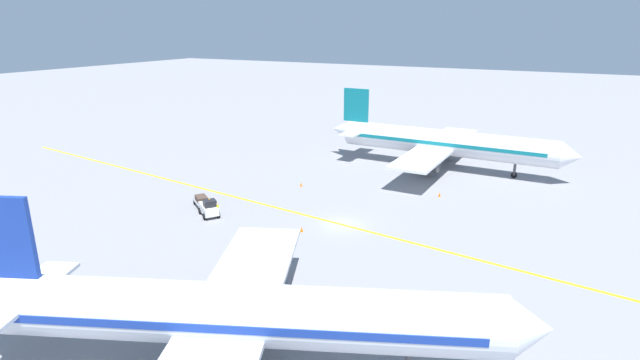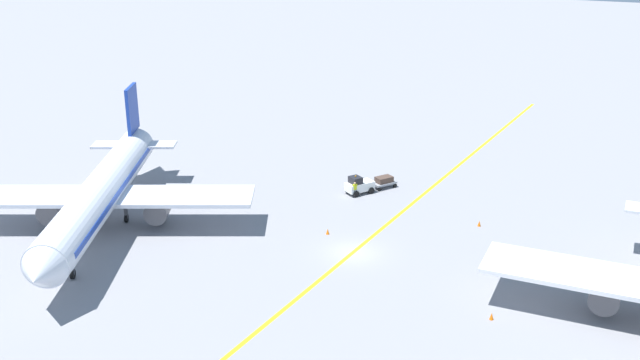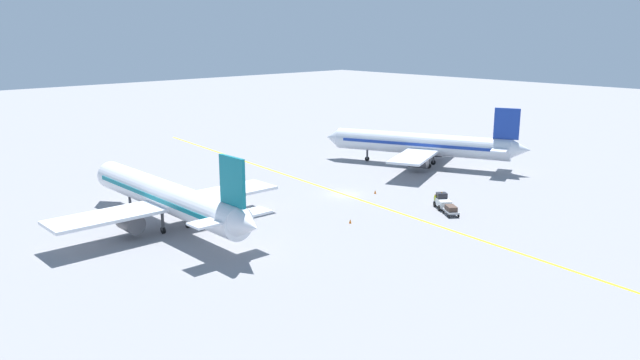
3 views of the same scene
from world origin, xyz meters
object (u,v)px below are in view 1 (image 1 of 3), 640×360
(baggage_tug_white, at_px, (209,208))
(baggage_cart_trailing, at_px, (202,200))
(airplane_adjacent_stand, at_px, (235,315))
(traffic_cone_near_nose, at_px, (301,184))
(airplane_at_gate, at_px, (442,143))
(traffic_cone_by_wingtip, at_px, (440,195))
(traffic_cone_mid_apron, at_px, (302,229))
(ground_crew_worker, at_px, (218,210))

(baggage_tug_white, relative_size, baggage_cart_trailing, 1.13)
(airplane_adjacent_stand, bearing_deg, traffic_cone_near_nose, -156.12)
(airplane_at_gate, xyz_separation_m, traffic_cone_by_wingtip, (12.51, 3.23, -3.43))
(airplane_adjacent_stand, relative_size, traffic_cone_by_wingtip, 61.57)
(traffic_cone_mid_apron, bearing_deg, airplane_at_gate, 168.26)
(traffic_cone_mid_apron, relative_size, traffic_cone_by_wingtip, 1.00)
(traffic_cone_near_nose, bearing_deg, traffic_cone_by_wingtip, 104.59)
(baggage_cart_trailing, bearing_deg, ground_crew_worker, 63.69)
(traffic_cone_by_wingtip, bearing_deg, traffic_cone_near_nose, -75.41)
(airplane_at_gate, height_order, baggage_cart_trailing, airplane_at_gate)
(traffic_cone_near_nose, distance_m, traffic_cone_mid_apron, 14.63)
(baggage_tug_white, bearing_deg, traffic_cone_mid_apron, 94.86)
(traffic_cone_near_nose, xyz_separation_m, traffic_cone_mid_apron, (12.65, 7.35, 0.00))
(traffic_cone_mid_apron, height_order, traffic_cone_by_wingtip, same)
(airplane_at_gate, xyz_separation_m, traffic_cone_near_nose, (16.86, -13.48, -3.43))
(baggage_cart_trailing, bearing_deg, traffic_cone_by_wingtip, 124.83)
(airplane_at_gate, relative_size, baggage_tug_white, 10.69)
(airplane_adjacent_stand, relative_size, baggage_cart_trailing, 11.55)
(traffic_cone_mid_apron, bearing_deg, traffic_cone_near_nose, -149.84)
(airplane_adjacent_stand, relative_size, ground_crew_worker, 20.16)
(ground_crew_worker, relative_size, traffic_cone_mid_apron, 3.05)
(baggage_cart_trailing, xyz_separation_m, traffic_cone_near_nose, (-11.67, 6.31, -0.49))
(airplane_at_gate, distance_m, ground_crew_worker, 34.47)
(airplane_at_gate, xyz_separation_m, baggage_tug_white, (30.44, -17.11, -2.81))
(baggage_cart_trailing, bearing_deg, traffic_cone_mid_apron, 85.92)
(baggage_tug_white, xyz_separation_m, ground_crew_worker, (0.02, 1.20, 0.01))
(airplane_adjacent_stand, distance_m, traffic_cone_by_wingtip, 37.10)
(airplane_adjacent_stand, relative_size, traffic_cone_mid_apron, 61.57)
(airplane_adjacent_stand, distance_m, baggage_tug_white, 26.29)
(baggage_cart_trailing, height_order, traffic_cone_mid_apron, baggage_cart_trailing)
(ground_crew_worker, xyz_separation_m, traffic_cone_by_wingtip, (-17.95, 19.13, -0.63))
(baggage_tug_white, bearing_deg, traffic_cone_by_wingtip, 131.41)
(airplane_at_gate, height_order, ground_crew_worker, airplane_at_gate)
(baggage_tug_white, relative_size, traffic_cone_near_nose, 6.03)
(airplane_at_gate, xyz_separation_m, airplane_adjacent_stand, (49.38, 0.91, 0.00))
(traffic_cone_near_nose, bearing_deg, airplane_at_gate, 141.35)
(baggage_tug_white, distance_m, traffic_cone_near_nose, 14.07)
(airplane_adjacent_stand, xyz_separation_m, ground_crew_worker, (-18.92, -16.82, -2.80))
(airplane_at_gate, height_order, baggage_tug_white, airplane_at_gate)
(ground_crew_worker, distance_m, traffic_cone_by_wingtip, 26.24)
(baggage_tug_white, height_order, traffic_cone_mid_apron, baggage_tug_white)
(baggage_cart_trailing, distance_m, traffic_cone_mid_apron, 13.70)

